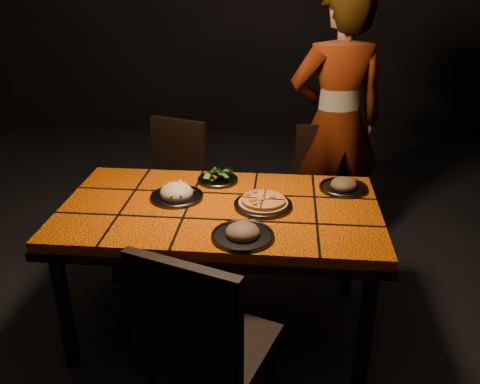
# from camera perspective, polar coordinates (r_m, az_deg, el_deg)

# --- Properties ---
(room_shell) EXTENTS (6.04, 7.04, 3.08)m
(room_shell) POSITION_cam_1_polar(r_m,az_deg,el_deg) (2.34, -2.58, 15.19)
(room_shell) COLOR black
(room_shell) RESTS_ON ground
(dining_table) EXTENTS (1.62, 0.92, 0.75)m
(dining_table) POSITION_cam_1_polar(r_m,az_deg,el_deg) (2.60, -2.24, -3.12)
(dining_table) COLOR #F16207
(dining_table) RESTS_ON ground
(chair_near) EXTENTS (0.57, 0.57, 0.98)m
(chair_near) POSITION_cam_1_polar(r_m,az_deg,el_deg) (2.00, -4.47, -16.60)
(chair_near) COLOR black
(chair_near) RESTS_ON ground
(chair_far_left) EXTENTS (0.52, 0.52, 0.91)m
(chair_far_left) POSITION_cam_1_polar(r_m,az_deg,el_deg) (3.50, -7.60, 1.56)
(chair_far_left) COLOR black
(chair_far_left) RESTS_ON ground
(chair_far_right) EXTENTS (0.48, 0.48, 0.89)m
(chair_far_right) POSITION_cam_1_polar(r_m,az_deg,el_deg) (3.47, 9.68, 0.97)
(chair_far_right) COLOR black
(chair_far_right) RESTS_ON ground
(diner) EXTENTS (0.74, 0.58, 1.78)m
(diner) POSITION_cam_1_polar(r_m,az_deg,el_deg) (3.49, 10.78, 7.67)
(diner) COLOR brown
(diner) RESTS_ON ground
(plate_pizza) EXTENTS (0.30, 0.30, 0.04)m
(plate_pizza) POSITION_cam_1_polar(r_m,az_deg,el_deg) (2.55, 2.62, -1.28)
(plate_pizza) COLOR #37373C
(plate_pizza) RESTS_ON dining_table
(plate_pasta) EXTENTS (0.28, 0.28, 0.09)m
(plate_pasta) POSITION_cam_1_polar(r_m,az_deg,el_deg) (2.66, -7.13, -0.21)
(plate_pasta) COLOR #37373C
(plate_pasta) RESTS_ON dining_table
(plate_salad) EXTENTS (0.23, 0.23, 0.07)m
(plate_salad) POSITION_cam_1_polar(r_m,az_deg,el_deg) (2.84, -2.50, 1.68)
(plate_salad) COLOR #37373C
(plate_salad) RESTS_ON dining_table
(plate_mushroom_a) EXTENTS (0.28, 0.28, 0.09)m
(plate_mushroom_a) POSITION_cam_1_polar(r_m,az_deg,el_deg) (2.27, 0.31, -4.59)
(plate_mushroom_a) COLOR #37373C
(plate_mushroom_a) RESTS_ON dining_table
(plate_mushroom_b) EXTENTS (0.26, 0.26, 0.09)m
(plate_mushroom_b) POSITION_cam_1_polar(r_m,az_deg,el_deg) (2.80, 11.56, 0.74)
(plate_mushroom_b) COLOR #37373C
(plate_mushroom_b) RESTS_ON dining_table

